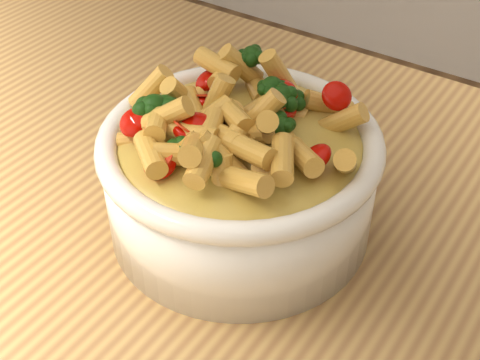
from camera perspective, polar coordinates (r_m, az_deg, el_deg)
The scene contains 2 objects.
serving_bowl at distance 0.54m, azimuth 0.00°, elevation 0.10°, with size 0.22×0.22×0.10m.
pasta_salad at distance 0.50m, azimuth 0.00°, elevation 5.36°, with size 0.18×0.18×0.04m.
Camera 1 is at (0.21, -0.27, 1.29)m, focal length 50.00 mm.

